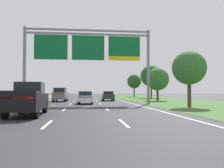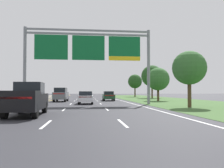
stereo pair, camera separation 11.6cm
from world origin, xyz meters
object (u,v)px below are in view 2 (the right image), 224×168
(roadside_tree_near, at_px, (189,68))
(roadside_tree_distant, at_px, (135,81))
(car_grey_left_lane_suv, at_px, (61,94))
(roadside_tree_far, at_px, (152,76))
(roadside_tree_mid, at_px, (158,79))
(car_darkgreen_right_lane_sedan, at_px, (108,96))
(overhead_sign_gantry, at_px, (88,51))
(pickup_truck_black, at_px, (27,99))
(car_white_centre_lane_sedan, at_px, (86,97))

(roadside_tree_near, relative_size, roadside_tree_distant, 0.88)
(car_grey_left_lane_suv, bearing_deg, roadside_tree_far, -48.94)
(roadside_tree_mid, bearing_deg, car_darkgreen_right_lane_sedan, 167.64)
(roadside_tree_distant, bearing_deg, overhead_sign_gantry, -109.88)
(pickup_truck_black, distance_m, roadside_tree_far, 40.90)
(pickup_truck_black, bearing_deg, roadside_tree_near, -67.86)
(overhead_sign_gantry, bearing_deg, roadside_tree_mid, 39.09)
(roadside_tree_mid, bearing_deg, car_grey_left_lane_suv, -177.65)
(pickup_truck_black, xyz_separation_m, car_grey_left_lane_suv, (-0.02, 20.73, 0.02))
(roadside_tree_mid, height_order, roadside_tree_distant, roadside_tree_distant)
(overhead_sign_gantry, distance_m, roadside_tree_near, 11.76)
(car_darkgreen_right_lane_sedan, bearing_deg, car_white_centre_lane_sedan, 159.15)
(roadside_tree_near, relative_size, roadside_tree_mid, 1.02)
(pickup_truck_black, distance_m, car_grey_left_lane_suv, 20.73)
(car_grey_left_lane_suv, bearing_deg, overhead_sign_gantry, -153.03)
(car_white_centre_lane_sedan, bearing_deg, roadside_tree_mid, -55.61)
(pickup_truck_black, bearing_deg, roadside_tree_far, -28.92)
(pickup_truck_black, xyz_separation_m, roadside_tree_distant, (17.43, 49.02, 3.25))
(overhead_sign_gantry, bearing_deg, roadside_tree_near, -31.63)
(roadside_tree_near, distance_m, roadside_tree_mid, 15.36)
(car_grey_left_lane_suv, relative_size, car_darkgreen_right_lane_sedan, 1.07)
(pickup_truck_black, xyz_separation_m, car_darkgreen_right_lane_sedan, (7.51, 23.11, -0.26))
(car_grey_left_lane_suv, bearing_deg, roadside_tree_distant, -30.13)
(roadside_tree_far, bearing_deg, car_white_centre_lane_sedan, -123.53)
(car_grey_left_lane_suv, bearing_deg, pickup_truck_black, -178.42)
(car_white_centre_lane_sedan, height_order, roadside_tree_distant, roadside_tree_distant)
(overhead_sign_gantry, height_order, car_grey_left_lane_suv, overhead_sign_gantry)
(roadside_tree_mid, bearing_deg, roadside_tree_far, 77.74)
(roadside_tree_far, bearing_deg, pickup_truck_black, -117.33)
(pickup_truck_black, height_order, roadside_tree_far, roadside_tree_far)
(pickup_truck_black, relative_size, car_darkgreen_right_lane_sedan, 1.23)
(pickup_truck_black, xyz_separation_m, roadside_tree_far, (18.69, 36.17, 3.96))
(pickup_truck_black, height_order, car_grey_left_lane_suv, pickup_truck_black)
(overhead_sign_gantry, relative_size, roadside_tree_distant, 2.39)
(roadside_tree_near, xyz_separation_m, roadside_tree_distant, (3.57, 42.93, 0.47))
(roadside_tree_near, bearing_deg, roadside_tree_distant, 85.24)
(car_white_centre_lane_sedan, xyz_separation_m, roadside_tree_far, (14.92, 22.51, 4.22))
(pickup_truck_black, xyz_separation_m, car_white_centre_lane_sedan, (3.77, 13.65, -0.26))
(car_white_centre_lane_sedan, xyz_separation_m, car_darkgreen_right_lane_sedan, (3.73, 9.46, 0.00))
(pickup_truck_black, xyz_separation_m, roadside_tree_mid, (15.48, 21.37, 2.47))
(overhead_sign_gantry, distance_m, roadside_tree_far, 28.18)
(roadside_tree_distant, bearing_deg, roadside_tree_near, -94.76)
(roadside_tree_mid, relative_size, roadside_tree_distant, 0.86)
(pickup_truck_black, relative_size, car_white_centre_lane_sedan, 1.23)
(car_darkgreen_right_lane_sedan, relative_size, roadside_tree_far, 0.59)
(overhead_sign_gantry, distance_m, roadside_tree_distant, 39.31)
(overhead_sign_gantry, relative_size, roadside_tree_near, 2.72)
(overhead_sign_gantry, height_order, pickup_truck_black, overhead_sign_gantry)
(overhead_sign_gantry, height_order, roadside_tree_near, overhead_sign_gantry)
(car_grey_left_lane_suv, bearing_deg, car_white_centre_lane_sedan, -150.31)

